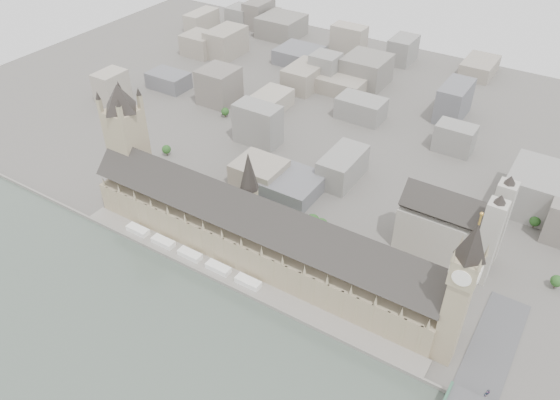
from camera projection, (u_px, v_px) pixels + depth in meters
The scene contains 12 objects.
ground at pixel (242, 274), 373.92m from camera, with size 900.00×900.00×0.00m, color #595651.
embankment_wall at pixel (229, 286), 362.91m from camera, with size 600.00×1.50×3.00m, color slate.
river_terrace at pixel (236, 280), 368.27m from camera, with size 270.00×15.00×2.00m, color slate.
terrace_tents at pixel (190, 254), 383.81m from camera, with size 118.00×7.00×4.00m.
palace_of_westminster at pixel (258, 233), 373.46m from camera, with size 265.00×40.73×55.44m.
elizabeth_tower at pixel (461, 286), 285.46m from camera, with size 17.00×17.00×107.50m.
victoria_tower at pixel (127, 139), 409.98m from camera, with size 30.00×30.00×100.00m.
central_tower at pixel (249, 182), 360.67m from camera, with size 13.00×13.00×48.00m.
westminster_abbey at pixel (452, 226), 375.51m from camera, with size 68.00×36.00×64.00m.
city_skyline_inland at pixel (388, 108), 527.40m from camera, with size 720.00×360.00×38.00m, color gray, non-canonical shape.
park_trees at pixel (277, 215), 414.04m from camera, with size 110.00×30.00×15.00m, color #1A4117, non-canonical shape.
car_approach at pixel (487, 393), 288.15m from camera, with size 1.81×4.44×1.29m, color gray.
Camera 1 is at (164.64, -211.90, 266.60)m, focal length 35.00 mm.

